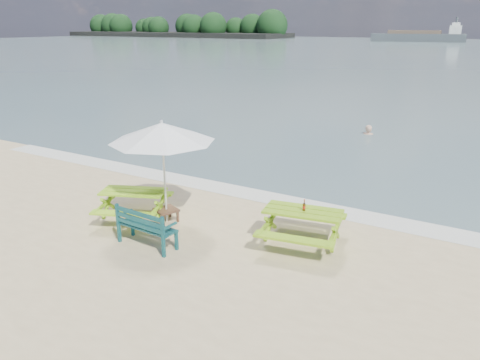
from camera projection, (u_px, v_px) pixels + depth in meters
The scene contains 9 objects.
foam_strip at pixel (258, 195), 13.63m from camera, with size 22.00×0.90×0.01m, color silver.
island_headland at pixel (174, 28), 176.20m from camera, with size 90.00×22.00×7.60m.
picnic_table_left at pixel (134, 205), 11.91m from camera, with size 2.16×2.25×0.76m.
picnic_table_right at pixel (302, 228), 10.53m from camera, with size 2.02×2.17×0.82m.
park_bench at pixel (147, 234), 10.48m from camera, with size 1.48×0.56×0.90m.
side_table at pixel (167, 215), 11.81m from camera, with size 0.67×0.67×0.33m.
patio_umbrella at pixel (162, 132), 11.13m from camera, with size 3.35×3.35×2.53m.
beer_bottle at pixel (304, 207), 10.36m from camera, with size 0.07×0.07×0.26m.
swimmer at pixel (367, 144), 21.34m from camera, with size 0.65×0.43×1.77m.
Camera 1 is at (6.08, -6.65, 4.77)m, focal length 35.00 mm.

